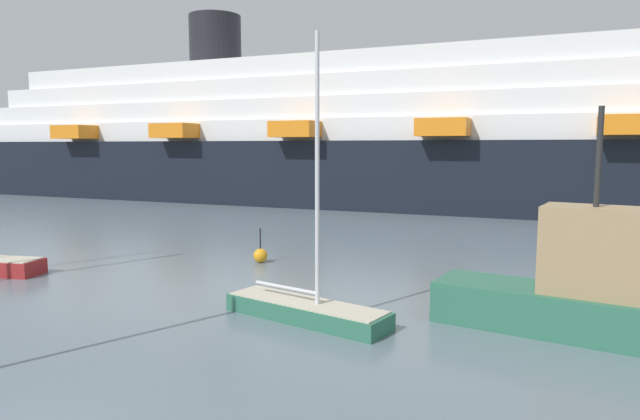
% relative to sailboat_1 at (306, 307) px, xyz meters
% --- Properties ---
extents(sailboat_1, '(5.37, 2.78, 8.20)m').
position_rel_sailboat_1_xyz_m(sailboat_1, '(0.00, 0.00, 0.00)').
color(sailboat_1, '#2D6B51').
rests_on(sailboat_1, ground_plane).
extents(fishing_boat_0, '(7.71, 3.71, 6.09)m').
position_rel_sailboat_1_xyz_m(fishing_boat_0, '(7.43, 1.19, 0.79)').
color(fishing_boat_0, '#2D6B51').
rests_on(fishing_boat_0, ground_plane).
extents(channel_buoy_0, '(0.62, 0.62, 1.51)m').
position_rel_sailboat_1_xyz_m(channel_buoy_0, '(-4.70, 6.94, -0.08)').
color(channel_buoy_0, orange).
rests_on(channel_buoy_0, ground_plane).
extents(cruise_ship, '(100.54, 21.50, 17.66)m').
position_rel_sailboat_1_xyz_m(cruise_ship, '(-4.56, 33.45, 5.26)').
color(cruise_ship, black).
rests_on(cruise_ship, ground_plane).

